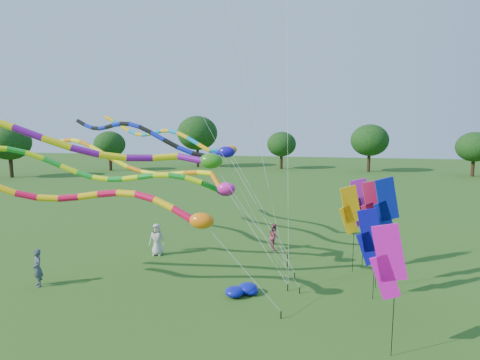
% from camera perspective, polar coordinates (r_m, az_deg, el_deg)
% --- Properties ---
extents(ground, '(160.00, 160.00, 0.00)m').
position_cam_1_polar(ground, '(15.72, -4.04, -20.14)').
color(ground, '#235416').
rests_on(ground, ground).
extents(tree_ring, '(117.97, 123.58, 9.73)m').
position_cam_1_polar(tree_ring, '(12.60, -9.52, -0.52)').
color(tree_ring, '#382314').
rests_on(tree_ring, ground).
extents(tube_kite_red, '(14.96, 1.53, 6.66)m').
position_cam_1_polar(tube_kite_red, '(17.19, -20.06, -2.44)').
color(tube_kite_red, black).
rests_on(tube_kite_red, ground).
extents(tube_kite_orange, '(14.86, 5.60, 7.19)m').
position_cam_1_polar(tube_kite_orange, '(22.10, -12.44, 1.87)').
color(tube_kite_orange, black).
rests_on(tube_kite_orange, ground).
extents(tube_kite_purple, '(18.30, 4.08, 8.79)m').
position_cam_1_polar(tube_kite_purple, '(17.93, -23.30, 5.19)').
color(tube_kite_purple, black).
rests_on(tube_kite_purple, ground).
extents(tube_kite_blue, '(14.83, 5.89, 8.26)m').
position_cam_1_polar(tube_kite_blue, '(23.35, -11.69, 5.87)').
color(tube_kite_blue, black).
rests_on(tube_kite_blue, ground).
extents(tube_kite_cyan, '(13.85, 6.03, 8.54)m').
position_cam_1_polar(tube_kite_cyan, '(26.17, -9.33, 5.96)').
color(tube_kite_cyan, black).
rests_on(tube_kite_cyan, ground).
extents(tube_kite_green, '(14.31, 3.29, 6.94)m').
position_cam_1_polar(tube_kite_green, '(20.84, -13.93, 0.49)').
color(tube_kite_green, black).
rests_on(tube_kite_green, ground).
extents(banner_pole_violet, '(1.14, 0.40, 4.75)m').
position_cam_1_polar(banner_pole_violet, '(21.05, 16.71, -3.12)').
color(banner_pole_violet, black).
rests_on(banner_pole_violet, ground).
extents(banner_pole_green, '(1.15, 0.36, 4.48)m').
position_cam_1_polar(banner_pole_green, '(21.76, 18.22, -3.54)').
color(banner_pole_green, black).
rests_on(banner_pole_green, ground).
extents(banner_pole_blue_a, '(1.16, 0.14, 3.98)m').
position_cam_1_polar(banner_pole_blue_a, '(17.77, 17.94, -7.71)').
color(banner_pole_blue_a, black).
rests_on(banner_pole_blue_a, ground).
extents(banner_pole_orange, '(1.13, 0.42, 4.45)m').
position_cam_1_polar(banner_pole_orange, '(20.61, 15.38, -4.15)').
color(banner_pole_orange, black).
rests_on(banner_pole_orange, ground).
extents(banner_pole_blue_b, '(1.13, 0.43, 5.23)m').
position_cam_1_polar(banner_pole_blue_b, '(18.04, 20.05, -3.53)').
color(banner_pole_blue_b, black).
rests_on(banner_pole_blue_b, ground).
extents(banner_pole_red, '(1.16, 0.25, 4.99)m').
position_cam_1_polar(banner_pole_red, '(18.75, 18.45, -3.78)').
color(banner_pole_red, black).
rests_on(banner_pole_red, ground).
extents(banner_pole_magenta_b, '(1.16, 0.15, 4.38)m').
position_cam_1_polar(banner_pole_magenta_b, '(13.61, 20.28, -10.87)').
color(banner_pole_magenta_b, black).
rests_on(banner_pole_magenta_b, ground).
extents(blue_nylon_heap, '(1.53, 1.32, 0.50)m').
position_cam_1_polar(blue_nylon_heap, '(18.27, 0.87, -15.20)').
color(blue_nylon_heap, '#0C149E').
rests_on(blue_nylon_heap, ground).
extents(person_a, '(0.95, 0.67, 1.83)m').
position_cam_1_polar(person_a, '(23.47, -11.71, -8.27)').
color(person_a, beige).
rests_on(person_a, ground).
extents(person_b, '(0.76, 0.71, 1.74)m').
position_cam_1_polar(person_b, '(20.94, -26.85, -11.11)').
color(person_b, '#3D4756').
rests_on(person_b, ground).
extents(person_c, '(0.83, 0.93, 1.57)m').
position_cam_1_polar(person_c, '(24.09, 4.88, -8.03)').
color(person_c, '#9A3848').
rests_on(person_c, ground).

